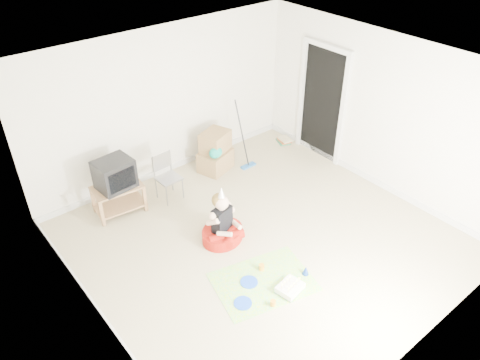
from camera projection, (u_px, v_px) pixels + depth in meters
ground at (262, 239)px, 6.95m from camera, size 5.00×5.00×0.00m
doorway_recess at (322, 104)px, 8.44m from camera, size 0.02×0.90×2.05m
tv_stand at (119, 197)px, 7.36m from camera, size 0.81×0.56×0.47m
crt_tv at (114, 174)px, 7.12m from camera, size 0.58×0.49×0.47m
folding_chair at (169, 178)px, 7.59m from camera, size 0.38×0.36×0.80m
cardboard_boxes at (215, 152)px, 8.35m from camera, size 0.68×0.61×0.73m
floor_mop at (248, 154)px, 8.46m from camera, size 0.30×0.40×1.21m
book_pile at (284, 140)px, 9.33m from camera, size 0.31×0.34×0.09m
seated_woman at (222, 228)px, 6.84m from camera, size 0.77×0.77×0.94m
party_mat at (263, 282)px, 6.24m from camera, size 1.48×1.22×0.01m
birthday_cake at (290, 288)px, 6.09m from camera, size 0.37×0.32×0.15m
blue_plate_near at (249, 282)px, 6.22m from camera, size 0.32×0.32×0.01m
blue_plate_far at (243, 303)px, 5.93m from camera, size 0.27×0.27×0.01m
orange_cup_near at (262, 267)px, 6.40m from camera, size 0.08×0.08×0.09m
orange_cup_far at (273, 303)px, 5.89m from camera, size 0.08×0.08×0.08m
blue_party_hat at (306, 270)px, 6.32m from camera, size 0.13×0.13×0.14m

